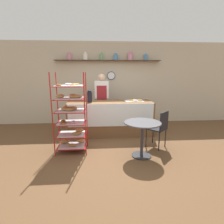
% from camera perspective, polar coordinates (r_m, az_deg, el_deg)
% --- Properties ---
extents(ground_plane, '(14.00, 14.00, 0.00)m').
position_cam_1_polar(ground_plane, '(4.05, 0.38, -12.10)').
color(ground_plane, brown).
extents(back_wall, '(10.00, 0.30, 2.70)m').
position_cam_1_polar(back_wall, '(5.99, -1.30, 9.46)').
color(back_wall, beige).
rests_on(back_wall, ground_plane).
extents(display_counter, '(2.31, 0.76, 0.93)m').
position_cam_1_polar(display_counter, '(4.91, -0.57, -1.92)').
color(display_counter, brown).
rests_on(display_counter, ground_plane).
extents(pastry_rack, '(0.66, 0.52, 1.71)m').
position_cam_1_polar(pastry_rack, '(3.83, -13.25, -1.14)').
color(pastry_rack, '#A51919').
rests_on(pastry_rack, ground_plane).
extents(person_worker, '(0.42, 0.23, 1.67)m').
position_cam_1_polar(person_worker, '(5.37, -3.36, 4.22)').
color(person_worker, '#282833').
rests_on(person_worker, ground_plane).
extents(cafe_table, '(0.74, 0.74, 0.73)m').
position_cam_1_polar(cafe_table, '(3.60, 9.87, -6.01)').
color(cafe_table, '#262628').
rests_on(cafe_table, ground_plane).
extents(cafe_chair, '(0.54, 0.54, 0.86)m').
position_cam_1_polar(cafe_chair, '(4.10, 15.40, -4.39)').
color(cafe_chair, black).
rests_on(cafe_chair, ground_plane).
extents(coffee_carafe, '(0.13, 0.13, 0.33)m').
position_cam_1_polar(coffee_carafe, '(4.72, -7.32, 5.08)').
color(coffee_carafe, black).
rests_on(coffee_carafe, display_counter).
extents(donut_tray_counter, '(0.50, 0.35, 0.05)m').
position_cam_1_polar(donut_tray_counter, '(4.92, 7.45, 3.73)').
color(donut_tray_counter, silver).
rests_on(donut_tray_counter, display_counter).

